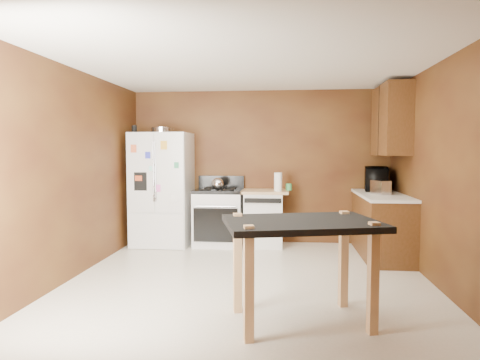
% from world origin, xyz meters
% --- Properties ---
extents(floor, '(4.50, 4.50, 0.00)m').
position_xyz_m(floor, '(0.00, 0.00, 0.00)').
color(floor, silver).
rests_on(floor, ground).
extents(ceiling, '(4.50, 4.50, 0.00)m').
position_xyz_m(ceiling, '(0.00, 0.00, 2.50)').
color(ceiling, white).
rests_on(ceiling, ground).
extents(wall_back, '(4.20, 0.00, 4.20)m').
position_xyz_m(wall_back, '(0.00, 2.25, 1.25)').
color(wall_back, brown).
rests_on(wall_back, ground).
extents(wall_front, '(4.20, 0.00, 4.20)m').
position_xyz_m(wall_front, '(0.00, -2.25, 1.25)').
color(wall_front, brown).
rests_on(wall_front, ground).
extents(wall_left, '(0.00, 4.50, 4.50)m').
position_xyz_m(wall_left, '(-2.10, 0.00, 1.25)').
color(wall_left, brown).
rests_on(wall_left, ground).
extents(wall_right, '(0.00, 4.50, 4.50)m').
position_xyz_m(wall_right, '(2.10, 0.00, 1.25)').
color(wall_right, brown).
rests_on(wall_right, ground).
extents(roasting_pan, '(0.36, 0.36, 0.09)m').
position_xyz_m(roasting_pan, '(-1.54, 1.90, 1.84)').
color(roasting_pan, silver).
rests_on(roasting_pan, refrigerator).
extents(pen_cup, '(0.08, 0.08, 0.12)m').
position_xyz_m(pen_cup, '(-1.97, 1.80, 1.86)').
color(pen_cup, black).
rests_on(pen_cup, refrigerator).
extents(kettle, '(0.19, 0.19, 0.19)m').
position_xyz_m(kettle, '(-0.64, 1.80, 1.00)').
color(kettle, silver).
rests_on(kettle, gas_range).
extents(paper_towel, '(0.13, 0.13, 0.29)m').
position_xyz_m(paper_towel, '(0.31, 1.81, 1.03)').
color(paper_towel, white).
rests_on(paper_towel, dishwasher).
extents(green_canister, '(0.11, 0.11, 0.11)m').
position_xyz_m(green_canister, '(0.47, 1.97, 0.94)').
color(green_canister, '#3B9951').
rests_on(green_canister, dishwasher).
extents(toaster, '(0.26, 0.31, 0.20)m').
position_xyz_m(toaster, '(1.77, 1.40, 1.00)').
color(toaster, silver).
rests_on(toaster, right_cabinets).
extents(microwave, '(0.49, 0.66, 0.33)m').
position_xyz_m(microwave, '(1.82, 1.96, 1.07)').
color(microwave, black).
rests_on(microwave, right_cabinets).
extents(refrigerator, '(0.90, 0.80, 1.80)m').
position_xyz_m(refrigerator, '(-1.55, 1.86, 0.90)').
color(refrigerator, white).
rests_on(refrigerator, ground).
extents(gas_range, '(0.76, 0.68, 1.10)m').
position_xyz_m(gas_range, '(-0.64, 1.92, 0.46)').
color(gas_range, white).
rests_on(gas_range, ground).
extents(dishwasher, '(0.78, 0.63, 0.89)m').
position_xyz_m(dishwasher, '(0.08, 1.95, 0.45)').
color(dishwasher, white).
rests_on(dishwasher, ground).
extents(right_cabinets, '(0.63, 1.58, 2.45)m').
position_xyz_m(right_cabinets, '(1.84, 1.48, 0.91)').
color(right_cabinets, '#5A3018').
rests_on(right_cabinets, ground).
extents(island, '(1.48, 1.17, 0.94)m').
position_xyz_m(island, '(0.56, -1.08, 0.78)').
color(island, black).
rests_on(island, ground).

